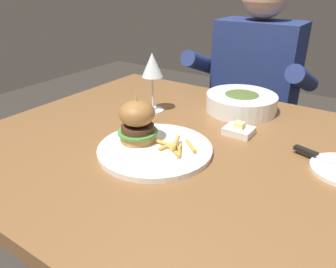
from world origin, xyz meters
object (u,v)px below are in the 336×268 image
object	(u,v)px
main_plate	(155,149)
burger_sandwich	(137,121)
wine_glass	(152,68)
soup_bowl	(241,102)
diner_person	(251,112)
table_knife	(324,159)
butter_dish	(239,130)

from	to	relation	value
main_plate	burger_sandwich	world-z (taller)	burger_sandwich
wine_glass	soup_bowl	bearing A→B (deg)	34.04
main_plate	diner_person	size ratio (longest dim) A/B	0.25
soup_bowl	burger_sandwich	bearing A→B (deg)	-108.18
table_knife	diner_person	bearing A→B (deg)	122.42
table_knife	butter_dish	xyz separation A→B (m)	(-0.24, 0.04, -0.00)
butter_dish	burger_sandwich	bearing A→B (deg)	-132.45
table_knife	soup_bowl	distance (m)	0.37
main_plate	wine_glass	bearing A→B (deg)	127.42
butter_dish	table_knife	bearing A→B (deg)	-9.73
table_knife	diner_person	xyz separation A→B (m)	(-0.41, 0.65, -0.19)
diner_person	butter_dish	bearing A→B (deg)	-73.70
wine_glass	main_plate	bearing A→B (deg)	-52.58
main_plate	burger_sandwich	distance (m)	0.09
wine_glass	burger_sandwich	bearing A→B (deg)	-62.61
burger_sandwich	diner_person	size ratio (longest dim) A/B	0.11
burger_sandwich	butter_dish	distance (m)	0.29
soup_bowl	diner_person	world-z (taller)	diner_person
wine_glass	butter_dish	world-z (taller)	wine_glass
burger_sandwich	butter_dish	bearing A→B (deg)	47.55
main_plate	butter_dish	xyz separation A→B (m)	(0.14, 0.22, 0.00)
main_plate	burger_sandwich	xyz separation A→B (m)	(-0.06, 0.01, 0.06)
main_plate	diner_person	distance (m)	0.85
burger_sandwich	soup_bowl	size ratio (longest dim) A/B	0.55
table_knife	butter_dish	world-z (taller)	butter_dish
wine_glass	butter_dish	distance (m)	0.34
soup_bowl	diner_person	size ratio (longest dim) A/B	0.20
butter_dish	diner_person	xyz separation A→B (m)	(-0.18, 0.61, -0.19)
butter_dish	diner_person	bearing A→B (deg)	106.30
main_plate	diner_person	bearing A→B (deg)	92.98
wine_glass	diner_person	distance (m)	0.69
butter_dish	soup_bowl	bearing A→B (deg)	111.31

